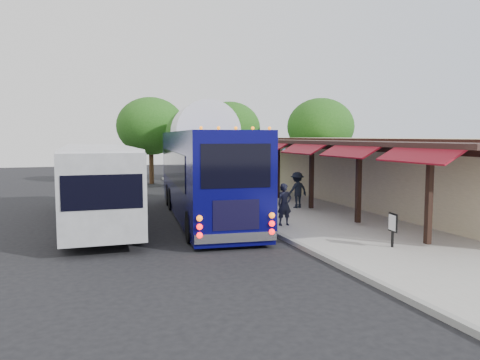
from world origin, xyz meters
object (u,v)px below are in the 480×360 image
object	(u,v)px
ped_d	(297,190)
sign_board	(393,224)
city_bus	(98,181)
ped_c	(236,182)
ped_b	(226,184)
coach_bus	(204,168)
ped_a	(285,204)

from	to	relation	value
ped_d	sign_board	size ratio (longest dim) A/B	1.62
ped_d	sign_board	xyz separation A→B (m)	(-0.79, -8.51, -0.15)
city_bus	ped_c	xyz separation A→B (m)	(7.90, 5.00, -0.79)
ped_b	ped_d	world-z (taller)	ped_b
ped_d	coach_bus	bearing A→B (deg)	-7.80
coach_bus	ped_c	xyz separation A→B (m)	(3.27, 5.25, -1.22)
ped_a	ped_c	bearing A→B (deg)	81.88
city_bus	ped_d	size ratio (longest dim) A/B	6.89
coach_bus	sign_board	xyz separation A→B (m)	(4.06, -8.13, -1.36)
ped_a	ped_d	size ratio (longest dim) A/B	0.94
ped_b	city_bus	bearing A→B (deg)	38.81
city_bus	ped_b	bearing A→B (deg)	28.18
coach_bus	ped_d	size ratio (longest dim) A/B	7.46
ped_a	ped_d	distance (m)	4.71
city_bus	ped_b	size ratio (longest dim) A/B	6.50
sign_board	city_bus	bearing A→B (deg)	143.22
ped_d	ped_c	bearing A→B (deg)	-84.32
ped_b	ped_c	bearing A→B (deg)	-114.48
ped_a	ped_c	distance (m)	8.91
ped_b	ped_d	xyz separation A→B (m)	(2.67, -3.37, -0.05)
city_bus	ped_a	world-z (taller)	city_bus
ped_d	sign_board	world-z (taller)	ped_d
ped_a	sign_board	distance (m)	4.84
ped_d	sign_board	distance (m)	8.55
sign_board	ped_c	bearing A→B (deg)	100.55
ped_b	sign_board	size ratio (longest dim) A/B	1.72
city_bus	ped_a	distance (m)	8.00
coach_bus	ped_d	bearing A→B (deg)	10.44
ped_a	ped_c	world-z (taller)	ped_c
ped_b	ped_d	distance (m)	4.30
ped_c	sign_board	world-z (taller)	ped_c
ped_a	ped_d	world-z (taller)	ped_d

